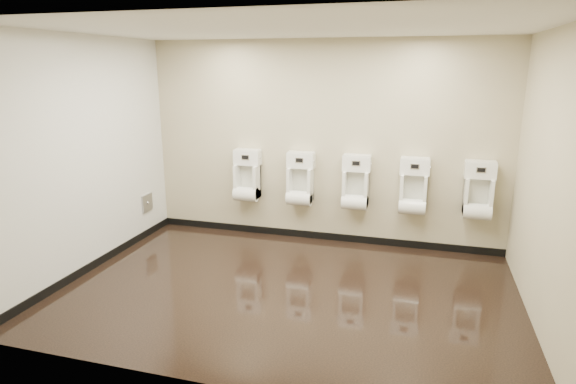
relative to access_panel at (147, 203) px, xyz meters
name	(u,v)px	position (x,y,z in m)	size (l,w,h in m)	color
ground	(287,291)	(2.48, -1.20, -0.50)	(5.00, 3.50, 0.00)	black
ceiling	(287,28)	(2.48, -1.20, 2.30)	(5.00, 3.50, 0.00)	silver
back_wall	(322,143)	(2.48, 0.55, 0.90)	(5.00, 0.02, 2.80)	#B8AE89
front_wall	(219,217)	(2.48, -2.95, 0.90)	(5.00, 0.02, 2.80)	#B8AE89
left_wall	(85,157)	(-0.02, -1.20, 0.90)	(0.02, 3.50, 2.80)	#B8AE89
right_wall	(551,184)	(4.98, -1.20, 0.90)	(0.02, 3.50, 2.80)	#B8AE89
tile_overlay_left	(85,157)	(-0.01, -1.20, 0.90)	(0.01, 3.50, 2.80)	white
skirting_back	(320,235)	(2.48, 0.54, -0.45)	(5.00, 0.02, 0.10)	black
skirting_left	(97,262)	(-0.01, -1.20, -0.45)	(0.02, 3.50, 0.10)	black
access_panel	(147,203)	(0.00, 0.00, 0.00)	(0.04, 0.25, 0.25)	#9E9EA3
urinal_0	(247,179)	(1.41, 0.42, 0.35)	(0.39, 0.29, 0.73)	white
urinal_1	(300,183)	(2.21, 0.42, 0.35)	(0.39, 0.29, 0.73)	white
urinal_2	(356,186)	(2.99, 0.42, 0.35)	(0.39, 0.29, 0.73)	white
urinal_3	(413,190)	(3.75, 0.42, 0.35)	(0.39, 0.29, 0.73)	white
urinal_4	(478,195)	(4.56, 0.42, 0.35)	(0.39, 0.29, 0.73)	white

